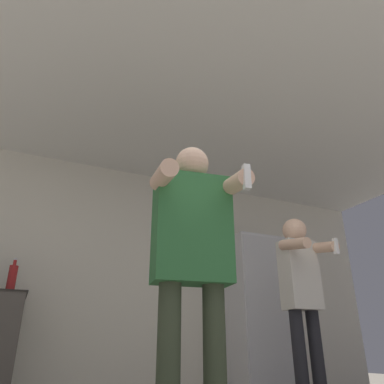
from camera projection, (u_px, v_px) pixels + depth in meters
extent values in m
cube|color=beige|center=(120.00, 276.00, 4.18)|extent=(7.00, 0.06, 2.55)
cube|color=silver|center=(171.00, 106.00, 3.43)|extent=(7.00, 3.46, 0.05)
cube|color=silver|center=(258.00, 315.00, 4.32)|extent=(0.73, 0.65, 1.76)
cube|color=#B6B6BB|center=(275.00, 313.00, 4.04)|extent=(0.70, 0.01, 1.69)
cylinder|color=#99999E|center=(293.00, 305.00, 4.14)|extent=(0.02, 0.02, 0.79)
cylinder|color=maroon|center=(12.00, 279.00, 3.40)|extent=(0.08, 0.08, 0.25)
cylinder|color=maroon|center=(15.00, 263.00, 3.46)|extent=(0.03, 0.03, 0.06)
sphere|color=silver|center=(15.00, 260.00, 3.47)|extent=(0.03, 0.03, 0.03)
cylinder|color=#38422D|center=(168.00, 370.00, 1.83)|extent=(0.12, 0.12, 0.83)
cylinder|color=#38422D|center=(215.00, 369.00, 1.89)|extent=(0.12, 0.12, 0.83)
cube|color=#2D6B38|center=(192.00, 229.00, 2.14)|extent=(0.46, 0.26, 0.63)
sphere|color=beige|center=(192.00, 164.00, 2.30)|extent=(0.21, 0.21, 0.21)
cylinder|color=beige|center=(163.00, 176.00, 2.03)|extent=(0.15, 0.36, 0.15)
cylinder|color=beige|center=(235.00, 184.00, 2.14)|extent=(0.15, 0.36, 0.15)
cube|color=white|center=(247.00, 177.00, 1.98)|extent=(0.04, 0.04, 0.14)
cylinder|color=black|center=(300.00, 362.00, 3.12)|extent=(0.11, 0.11, 0.83)
cylinder|color=black|center=(317.00, 362.00, 3.19)|extent=(0.11, 0.11, 0.83)
cube|color=beige|center=(299.00, 275.00, 3.44)|extent=(0.33, 0.21, 0.62)
sphere|color=beige|center=(294.00, 230.00, 3.60)|extent=(0.23, 0.23, 0.23)
cylinder|color=beige|center=(294.00, 244.00, 3.33)|extent=(0.10, 0.36, 0.15)
cylinder|color=beige|center=(322.00, 247.00, 3.44)|extent=(0.10, 0.36, 0.15)
cube|color=white|center=(336.00, 246.00, 3.29)|extent=(0.04, 0.04, 0.14)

